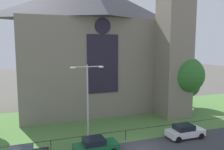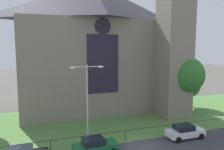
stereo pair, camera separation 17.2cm
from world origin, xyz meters
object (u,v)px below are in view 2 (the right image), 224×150
church_building (97,45)px  streetlamp_near (87,95)px  tree_right_near (186,76)px  tree_right_far (190,87)px  parked_car_green (95,146)px  parked_car_white (185,131)px

church_building → streetlamp_near: 15.30m
tree_right_near → tree_right_far: tree_right_near is taller
parked_car_green → tree_right_near: bearing=23.0°
tree_right_near → streetlamp_near: tree_right_near is taller
parked_car_green → parked_car_white: 10.41m
streetlamp_near → parked_car_green: 4.90m
streetlamp_near → parked_car_green: streetlamp_near is taller
tree_right_far → streetlamp_near: streetlamp_near is taller
tree_right_near → parked_car_green: bearing=-155.0°
tree_right_near → streetlamp_near: (-15.77, -5.47, -0.59)m
streetlamp_near → parked_car_green: (0.27, -1.77, -4.56)m
tree_right_far → parked_car_white: size_ratio=1.22×
tree_right_far → parked_car_green: 22.57m
streetlamp_near → parked_car_white: size_ratio=1.98×
tree_right_near → parked_car_white: 10.03m
streetlamp_near → church_building: bearing=70.0°
tree_right_far → parked_car_green: size_ratio=1.21×
streetlamp_near → parked_car_green: size_ratio=1.96×
tree_right_far → parked_car_white: 14.41m
tree_right_far → streetlamp_near: bearing=-154.2°
church_building → tree_right_near: 14.22m
church_building → parked_car_white: (5.72, -15.05, -9.53)m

